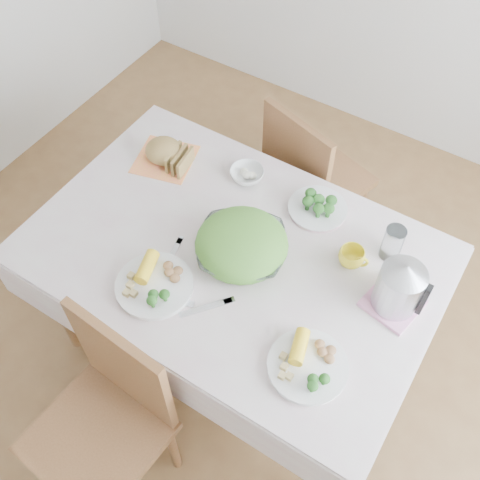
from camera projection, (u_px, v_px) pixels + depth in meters
The scene contains 19 objects.
floor at pixel (234, 343), 2.69m from camera, with size 3.60×3.60×0.00m, color brown.
dining_table at pixel (234, 304), 2.39m from camera, with size 1.40×0.90×0.75m, color brown.
tablecloth at pixel (233, 252), 2.08m from camera, with size 1.50×1.00×0.01m, color beige.
chair_near at pixel (97, 437), 1.96m from camera, with size 0.43×0.43×0.94m, color brown.
chair_far at pixel (319, 176), 2.71m from camera, with size 0.41×0.41×0.91m, color brown.
salad_bowl at pixel (242, 248), 2.03m from camera, with size 0.32×0.32×0.08m, color white.
dinner_plate_left at pixel (155, 286), 1.97m from camera, with size 0.28×0.28×0.02m, color white.
dinner_plate_right at pixel (308, 366), 1.79m from camera, with size 0.26×0.26×0.02m, color white.
broccoli_plate at pixel (317, 209), 2.18m from camera, with size 0.23×0.23×0.02m, color beige.
napkin at pixel (165, 159), 2.36m from camera, with size 0.23×0.23×0.00m, color #FB8F4C.
bread_loaf at pixel (164, 150), 2.31m from camera, with size 0.16×0.15×0.09m, color olive.
fruit_bowl at pixel (247, 174), 2.28m from camera, with size 0.14×0.14×0.04m, color white.
yellow_mug at pixel (351, 257), 2.01m from camera, with size 0.10×0.10×0.07m, color yellow.
glass_tumbler at pixel (392, 244), 2.01m from camera, with size 0.07×0.07×0.14m, color white.
pink_tray at pixel (393, 303), 1.93m from camera, with size 0.18×0.18×0.01m, color pink.
electric_kettle at pixel (400, 285), 1.84m from camera, with size 0.15×0.15×0.22m, color #B2B5BA.
fork_left at pixel (171, 256), 2.06m from camera, with size 0.02×0.17×0.00m, color silver.
fork_right at pixel (206, 308), 1.93m from camera, with size 0.02×0.19×0.00m, color silver.
knife at pixel (166, 300), 1.95m from camera, with size 0.02×0.20×0.00m, color silver.
Camera 1 is at (0.67, -1.01, 2.45)m, focal length 42.00 mm.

